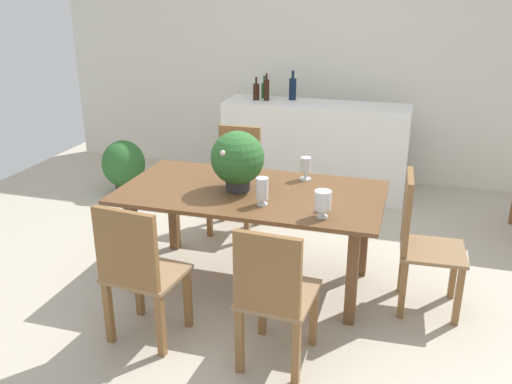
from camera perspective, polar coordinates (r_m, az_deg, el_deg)
name	(u,v)px	position (r m, az deg, el deg)	size (l,w,h in m)	color
ground_plane	(257,272)	(4.45, 0.06, -8.30)	(7.04, 7.04, 0.00)	#BCB29E
back_wall	(321,65)	(6.49, 6.81, 12.96)	(6.40, 0.10, 2.60)	silver
dining_table	(251,203)	(4.05, -0.50, -1.11)	(1.92, 1.01, 0.75)	brown
chair_foot_end	(419,237)	(3.94, 16.56, -4.52)	(0.46, 0.45, 0.98)	brown
chair_near_right	(273,293)	(3.18, 1.82, -10.44)	(0.44, 0.50, 0.93)	brown
chair_near_left	(137,269)	(3.47, -12.23, -7.79)	(0.49, 0.46, 0.95)	brown
chair_far_left	(237,174)	(5.07, -2.01, 1.89)	(0.43, 0.44, 0.95)	brown
flower_centerpiece	(238,159)	(3.95, -1.93, 3.43)	(0.39, 0.39, 0.44)	#333338
crystal_vase_left	(306,167)	(4.23, 5.18, 2.65)	(0.09, 0.09, 0.18)	silver
crystal_vase_center_near	(323,201)	(3.54, 6.94, -0.95)	(0.11, 0.11, 0.18)	silver
crystal_vase_right	(262,190)	(3.72, 0.65, 0.25)	(0.08, 0.08, 0.20)	silver
wine_glass	(326,196)	(3.66, 7.30, -0.44)	(0.08, 0.08, 0.14)	silver
kitchen_counter	(315,149)	(6.00, 6.11, 4.50)	(1.96, 0.53, 0.99)	white
wine_bottle_clear	(256,91)	(6.02, 0.02, 10.41)	(0.07, 0.07, 0.25)	black
wine_bottle_green	(264,90)	(6.13, 0.87, 10.56)	(0.07, 0.07, 0.24)	#194C1E
wine_bottle_amber	(293,88)	(6.04, 3.82, 10.68)	(0.08, 0.08, 0.31)	#0F1E38
wine_bottle_tall	(267,89)	(5.99, 1.10, 10.60)	(0.06, 0.06, 0.29)	black
potted_plant_floor	(124,165)	(6.17, -13.57, 2.74)	(0.47, 0.47, 0.59)	#423D38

